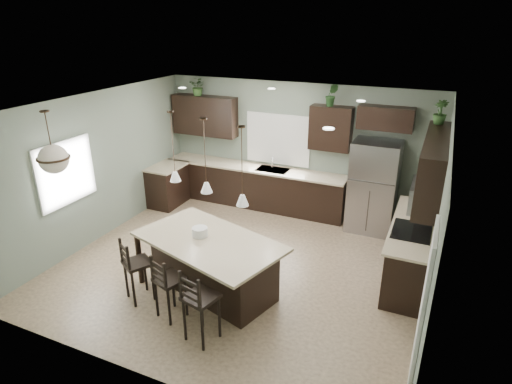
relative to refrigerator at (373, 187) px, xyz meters
The scene contains 33 objects.
ground 3.07m from the refrigerator, 127.79° to the right, with size 6.00×6.00×0.00m, color #9E8466.
pantry_door 4.04m from the refrigerator, 73.02° to the right, with size 0.04×0.82×2.04m, color white.
window_back 2.32m from the refrigerator, 169.15° to the left, with size 1.35×0.02×1.00m, color white.
window_left 5.74m from the refrigerator, 146.91° to the right, with size 0.02×1.10×1.00m, color white.
left_return_cabs 4.56m from the refrigerator, behind, with size 0.60×0.90×0.90m, color black.
left_return_countertop 4.52m from the refrigerator, behind, with size 0.66×0.96×0.04m, color beige.
back_lower_cabs 2.69m from the refrigerator, behind, with size 4.20×0.60×0.90m, color black.
back_countertop 2.65m from the refrigerator, behind, with size 4.20×0.66×0.04m, color beige.
sink_inset 2.20m from the refrigerator, behind, with size 0.70×0.45×0.01m, color gray.
faucet 2.20m from the refrigerator, behind, with size 0.02×0.02×0.28m, color silver.
back_upper_left 4.08m from the refrigerator, behind, with size 1.55×0.34×0.90m, color black.
back_upper_right 1.45m from the refrigerator, 165.05° to the left, with size 0.85×0.34×0.90m, color black.
fridge_header 1.35m from the refrigerator, 78.25° to the left, with size 1.05×0.34×0.45m, color black.
right_lower_cabs 1.77m from the refrigerator, 57.83° to the right, with size 0.60×2.35×0.90m, color black.
right_countertop 1.69m from the refrigerator, 58.41° to the right, with size 0.66×2.35×0.04m, color beige.
cooktop 1.93m from the refrigerator, 62.69° to the right, with size 0.58×0.75×0.02m, color black.
wall_oven_front 1.88m from the refrigerator, 70.70° to the right, with size 0.01×0.72×0.60m, color gray.
right_upper_cabs 2.05m from the refrigerator, 54.27° to the right, with size 0.34×2.35×0.90m, color black.
microwave 2.07m from the refrigerator, 60.11° to the right, with size 0.40×0.75×0.40m, color gray.
refrigerator is the anchor object (origin of this frame).
kitchen_island 3.77m from the refrigerator, 120.40° to the right, with size 2.25×1.28×0.92m, color black.
serving_dish 3.79m from the refrigerator, 123.34° to the right, with size 0.24×0.24×0.14m, color white.
bar_stool_left 4.75m from the refrigerator, 126.12° to the right, with size 0.39×0.39×1.04m, color black.
bar_stool_center 4.52m from the refrigerator, 118.00° to the right, with size 0.38×0.38×1.02m, color black.
bar_stool_right 4.47m from the refrigerator, 109.19° to the right, with size 0.41×0.41×1.10m, color black.
pendant_left 4.18m from the refrigerator, 130.29° to the right, with size 0.17×0.17×1.10m, color silver, non-canonical shape.
pendant_center 3.97m from the refrigerator, 120.40° to the right, with size 0.17×0.17×1.10m, color silver, non-canonical shape.
pendant_right 3.87m from the refrigerator, 109.62° to the right, with size 0.17×0.17×1.10m, color white, non-canonical shape.
chandelier 5.83m from the refrigerator, 138.65° to the right, with size 0.49×0.49×0.97m, color beige, non-canonical shape.
plant_back_left 4.40m from the refrigerator, behind, with size 0.37×0.32×0.41m, color #305223.
plant_back_right 1.99m from the refrigerator, 166.92° to the left, with size 0.24×0.20×0.44m, color #254D22.
plant_right_wall 2.02m from the refrigerator, 27.94° to the right, with size 0.22×0.22×0.40m, color #2A4C21.
room_shell 3.03m from the refrigerator, 127.79° to the right, with size 6.00×6.00×6.00m.
Camera 1 is at (2.86, -5.83, 4.05)m, focal length 30.00 mm.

